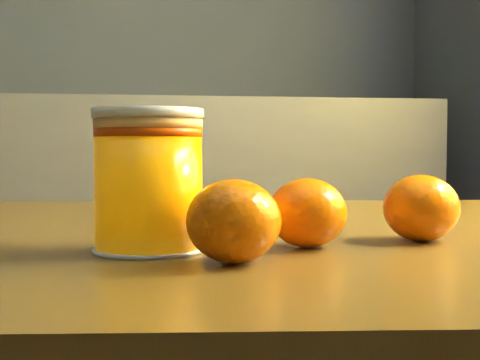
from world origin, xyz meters
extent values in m
cube|color=brown|center=(0.89, -0.01, 0.68)|extent=(1.01, 0.77, 0.04)
cylinder|color=orange|center=(0.70, -0.10, 0.74)|extent=(0.08, 0.08, 0.09)
cylinder|color=#FFB968|center=(0.70, -0.10, 0.79)|extent=(0.08, 0.08, 0.01)
cylinder|color=silver|center=(0.70, -0.10, 0.79)|extent=(0.08, 0.08, 0.01)
ellipsoid|color=#E66504|center=(0.82, -0.10, 0.72)|extent=(0.08, 0.08, 0.05)
ellipsoid|color=#E66504|center=(0.92, -0.08, 0.72)|extent=(0.07, 0.07, 0.05)
ellipsoid|color=#E66504|center=(0.75, -0.16, 0.72)|extent=(0.07, 0.07, 0.05)
camera|label=1|loc=(0.68, -0.58, 0.77)|focal=50.00mm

